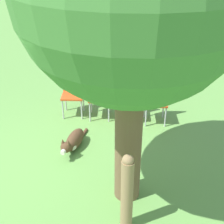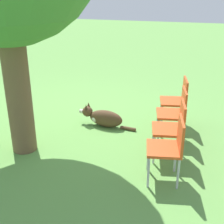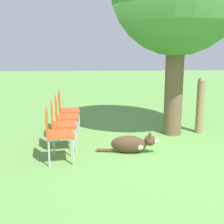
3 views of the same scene
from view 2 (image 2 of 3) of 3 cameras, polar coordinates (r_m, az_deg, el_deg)
The scene contains 6 objects.
ground_plane at distance 5.69m, azimuth -8.32°, elevation -2.01°, with size 30.00×30.00×0.00m, color #609947.
dog at distance 5.47m, azimuth -1.72°, elevation -1.03°, with size 1.05×0.31×0.38m.
red_chair_0 at distance 5.48m, azimuth 11.88°, elevation 2.45°, with size 0.48×0.50×0.85m.
red_chair_1 at distance 4.96m, azimuth 11.54°, elevation 0.23°, with size 0.48×0.50×0.85m.
red_chair_2 at distance 4.45m, azimuth 11.12°, elevation -2.51°, with size 0.48×0.50×0.85m.
red_chair_3 at distance 3.95m, azimuth 10.59°, elevation -5.96°, with size 0.48×0.50×0.85m.
Camera 2 is at (-2.07, 4.73, 2.40)m, focal length 50.00 mm.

